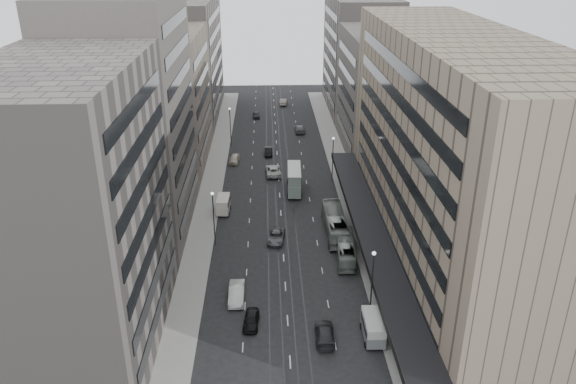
{
  "coord_description": "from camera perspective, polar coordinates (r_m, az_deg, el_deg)",
  "views": [
    {
      "loc": [
        -2.04,
        -58.83,
        39.86
      ],
      "look_at": [
        0.95,
        16.86,
        5.97
      ],
      "focal_mm": 35.0,
      "sensor_mm": 36.0,
      "label": 1
    }
  ],
  "objects": [
    {
      "name": "double_decker",
      "position": [
        96.8,
        0.63,
        1.31
      ],
      "size": [
        2.71,
        8.08,
        4.38
      ],
      "rotation": [
        0.0,
        0.0,
        -0.04
      ],
      "color": "gray",
      "rests_on": "ground"
    },
    {
      "name": "bus_near",
      "position": [
        77.66,
        5.87,
        -5.75
      ],
      "size": [
        3.1,
        9.96,
        2.73
      ],
      "primitive_type": "imported",
      "rotation": [
        0.0,
        0.0,
        3.06
      ],
      "color": "gray",
      "rests_on": "ground"
    },
    {
      "name": "building_left_b",
      "position": [
        83.42,
        -15.79,
        7.28
      ],
      "size": [
        15.0,
        26.0,
        34.0
      ],
      "primitive_type": "cube",
      "color": "#504C46",
      "rests_on": "ground"
    },
    {
      "name": "lamp_right_far",
      "position": [
        100.71,
        4.58,
        3.89
      ],
      "size": [
        0.44,
        0.44,
        8.32
      ],
      "color": "#262628",
      "rests_on": "ground"
    },
    {
      "name": "sedan_9",
      "position": [
        151.46,
        -0.5,
        9.15
      ],
      "size": [
        2.05,
        4.96,
        1.6
      ],
      "primitive_type": "imported",
      "rotation": [
        0.0,
        0.0,
        3.07
      ],
      "color": "#A19585",
      "rests_on": "ground"
    },
    {
      "name": "building_left_a",
      "position": [
        59.83,
        -21.03,
        -2.17
      ],
      "size": [
        15.0,
        28.0,
        30.0
      ],
      "primitive_type": "cube",
      "color": "slate",
      "rests_on": "ground"
    },
    {
      "name": "lamp_right_near",
      "position": [
        65.08,
        8.58,
        -8.38
      ],
      "size": [
        0.44,
        0.44,
        8.32
      ],
      "color": "#262628",
      "rests_on": "ground"
    },
    {
      "name": "sidewalk_left",
      "position": [
        104.69,
        -7.55,
        1.55
      ],
      "size": [
        4.0,
        125.0,
        0.15
      ],
      "primitive_type": "cube",
      "color": "gray",
      "rests_on": "ground"
    },
    {
      "name": "sedan_4",
      "position": [
        111.03,
        -5.46,
        3.37
      ],
      "size": [
        2.18,
        4.63,
        1.53
      ],
      "primitive_type": "imported",
      "rotation": [
        0.0,
        0.0,
        -0.08
      ],
      "color": "#C1B59F",
      "rests_on": "ground"
    },
    {
      "name": "building_right_far",
      "position": [
        145.1,
        7.32,
        13.65
      ],
      "size": [
        15.0,
        32.0,
        28.0
      ],
      "primitive_type": "cube",
      "color": "slate",
      "rests_on": "ground"
    },
    {
      "name": "sedan_6",
      "position": [
        104.75,
        -1.5,
        2.21
      ],
      "size": [
        2.99,
        6.06,
        1.65
      ],
      "primitive_type": "imported",
      "rotation": [
        0.0,
        0.0,
        3.18
      ],
      "color": "#BCBCB7",
      "rests_on": "ground"
    },
    {
      "name": "sedan_2",
      "position": [
        81.68,
        -1.23,
        -4.57
      ],
      "size": [
        2.84,
        5.17,
        1.37
      ],
      "primitive_type": "imported",
      "rotation": [
        0.0,
        0.0,
        -0.12
      ],
      "color": "#555557",
      "rests_on": "ground"
    },
    {
      "name": "panel_van",
      "position": [
        90.28,
        -6.6,
        -1.23
      ],
      "size": [
        2.23,
        4.32,
        2.68
      ],
      "rotation": [
        0.0,
        0.0,
        -0.04
      ],
      "color": "beige",
      "rests_on": "ground"
    },
    {
      "name": "department_store",
      "position": [
        75.09,
        16.14,
        3.75
      ],
      "size": [
        19.2,
        60.0,
        30.0
      ],
      "color": "#7A6959",
      "rests_on": "ground"
    },
    {
      "name": "building_left_d",
      "position": [
        141.58,
        -10.4,
        13.19
      ],
      "size": [
        15.0,
        38.0,
        28.0
      ],
      "primitive_type": "cube",
      "color": "slate",
      "rests_on": "ground"
    },
    {
      "name": "sedan_8",
      "position": [
        140.27,
        -3.25,
        7.85
      ],
      "size": [
        1.87,
        4.14,
        1.38
      ],
      "primitive_type": "imported",
      "rotation": [
        0.0,
        0.0,
        0.06
      ],
      "color": "#29292C",
      "rests_on": "ground"
    },
    {
      "name": "lamp_left_far",
      "position": [
        119.23,
        -5.89,
        7.08
      ],
      "size": [
        0.44,
        0.44,
        8.32
      ],
      "color": "#262628",
      "rests_on": "ground"
    },
    {
      "name": "vw_microbus",
      "position": [
        63.55,
        8.63,
        -13.39
      ],
      "size": [
        2.28,
        4.89,
        2.63
      ],
      "rotation": [
        0.0,
        0.0,
        -0.01
      ],
      "color": "slate",
      "rests_on": "ground"
    },
    {
      "name": "building_right_mid",
      "position": [
        116.67,
        9.59,
        9.95
      ],
      "size": [
        15.0,
        28.0,
        24.0
      ],
      "primitive_type": "cube",
      "color": "#504C46",
      "rests_on": "ground"
    },
    {
      "name": "sedan_0",
      "position": [
        65.24,
        -3.76,
        -12.83
      ],
      "size": [
        2.01,
        4.3,
        1.42
      ],
      "primitive_type": "imported",
      "rotation": [
        0.0,
        0.0,
        -0.08
      ],
      "color": "black",
      "rests_on": "ground"
    },
    {
      "name": "bus_far",
      "position": [
        83.51,
        4.79,
        -3.19
      ],
      "size": [
        2.85,
        12.1,
        3.37
      ],
      "primitive_type": "imported",
      "rotation": [
        0.0,
        0.0,
        3.14
      ],
      "color": "gray",
      "rests_on": "ground"
    },
    {
      "name": "sidewalk_right",
      "position": [
        105.16,
        5.58,
        1.75
      ],
      "size": [
        4.0,
        125.0,
        0.15
      ],
      "primitive_type": "cube",
      "color": "gray",
      "rests_on": "ground"
    },
    {
      "name": "sedan_7",
      "position": [
        128.86,
        1.19,
        6.44
      ],
      "size": [
        2.37,
        5.49,
        1.58
      ],
      "primitive_type": "imported",
      "rotation": [
        0.0,
        0.0,
        3.17
      ],
      "color": "#5B5B5E",
      "rests_on": "ground"
    },
    {
      "name": "sedan_5",
      "position": [
        114.73,
        -1.99,
        4.14
      ],
      "size": [
        1.57,
        4.41,
        1.45
      ],
      "primitive_type": "imported",
      "rotation": [
        0.0,
        0.0,
        -0.01
      ],
      "color": "black",
      "rests_on": "ground"
    },
    {
      "name": "sedan_3",
      "position": [
        63.29,
        3.75,
        -14.13
      ],
      "size": [
        2.31,
        5.25,
        1.5
      ],
      "primitive_type": "imported",
      "rotation": [
        0.0,
        0.0,
        3.1
      ],
      "color": "#252527",
      "rests_on": "ground"
    },
    {
      "name": "sedan_1",
      "position": [
        69.44,
        -5.25,
        -10.18
      ],
      "size": [
        1.84,
        5.21,
        1.71
      ],
      "primitive_type": "imported",
      "rotation": [
        0.0,
        0.0,
        -0.01
      ],
      "color": "beige",
      "rests_on": "ground"
    },
    {
      "name": "lamp_left_near",
      "position": [
        79.22,
        -7.59,
        -2.07
      ],
      "size": [
        0.44,
        0.44,
        8.32
      ],
      "color": "#262628",
      "rests_on": "ground"
    },
    {
      "name": "ground",
      "position": [
        71.09,
        -0.23,
        -10.0
      ],
      "size": [
        220.0,
        220.0,
        0.0
      ],
      "primitive_type": "plane",
      "color": "black",
      "rests_on": "ground"
    },
    {
      "name": "building_left_c",
      "position": [
        110.07,
        -12.54,
        9.14
      ],
      "size": [
        15.0,
        28.0,
        25.0
      ],
      "primitive_type": "cube",
      "color": "#786D5D",
      "rests_on": "ground"
    }
  ]
}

